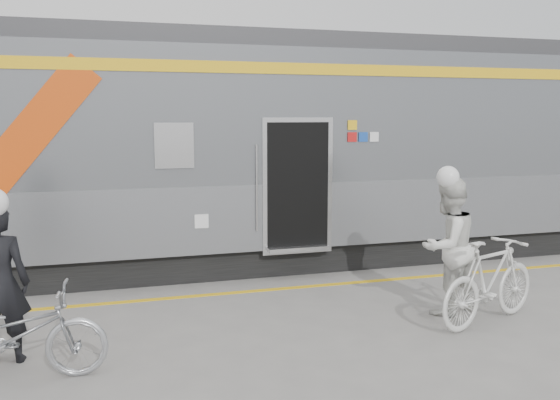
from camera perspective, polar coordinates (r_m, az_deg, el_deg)
name	(u,v)px	position (r m, az deg, el deg)	size (l,w,h in m)	color
ground	(288,342)	(7.33, 0.77, -13.55)	(90.00, 90.00, 0.00)	slate
train	(154,153)	(10.76, -12.01, 4.48)	(24.00, 3.17, 4.10)	black
safety_strip	(247,292)	(9.29, -3.15, -8.79)	(24.00, 0.12, 0.01)	gold
bicycle_left	(13,335)	(6.77, -24.29, -11.75)	(0.65, 1.87, 0.98)	#ABAEB3
woman	(447,246)	(8.44, 15.82, -4.30)	(0.91, 0.71, 1.87)	silver
bicycle_right	(490,281)	(8.25, 19.53, -7.39)	(0.53, 1.89, 1.13)	silver
helmet_woman	(451,167)	(8.28, 16.11, 3.06)	(0.30, 0.30, 0.30)	white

